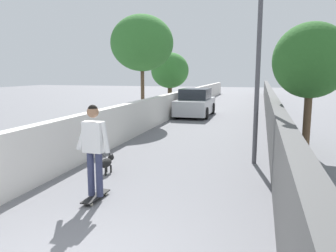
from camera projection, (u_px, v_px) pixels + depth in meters
name	position (u px, v px, depth m)	size (l,w,h in m)	color
ground_plane	(217.00, 120.00, 17.15)	(80.00, 80.00, 0.00)	slate
wall_left	(159.00, 110.00, 15.83)	(48.00, 0.30, 1.31)	silver
fence_right	(271.00, 111.00, 14.45)	(48.00, 0.30, 1.53)	#4C4C4C
tree_left_near	(170.00, 71.00, 22.54)	(2.56, 2.56, 3.77)	brown
tree_left_mid	(142.00, 43.00, 16.58)	(3.14, 3.14, 5.28)	brown
tree_right_far	(311.00, 61.00, 9.61)	(2.18, 2.18, 3.86)	brown
lamp_post	(259.00, 40.00, 8.44)	(0.36, 0.36, 4.81)	#4C4C51
skateboard	(96.00, 196.00, 6.37)	(0.81, 0.23, 0.08)	black
person_skateboarder	(94.00, 143.00, 6.20)	(0.24, 0.71, 1.75)	#333859
dog	(107.00, 162.00, 8.00)	(1.92, 0.68, 1.06)	black
car_near	(195.00, 103.00, 18.62)	(4.00, 1.80, 1.54)	silver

